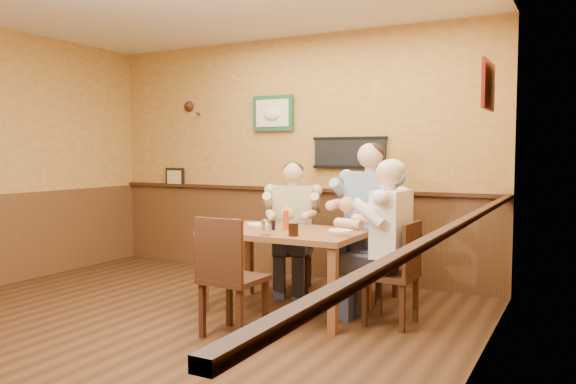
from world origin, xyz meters
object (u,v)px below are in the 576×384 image
dining_table (286,240)px  chair_near_side (234,276)px  water_glass_mid (266,228)px  salt_shaker (265,224)px  cola_tumbler (293,230)px  water_glass_left (235,225)px  hot_sauce_bottle (286,219)px  chair_right_end (391,273)px  diner_tan_shirt (293,233)px  pepper_shaker (273,225)px  chair_back_left (293,250)px  diner_white_elder (391,251)px  diner_blue_polo (371,229)px  chair_back_right (371,250)px

dining_table → chair_near_side: bearing=-92.8°
water_glass_mid → salt_shaker: 0.43m
cola_tumbler → water_glass_left: bearing=177.5°
chair_near_side → hot_sauce_bottle: 0.88m
water_glass_mid → chair_right_end: bearing=23.8°
dining_table → diner_tan_shirt: size_ratio=1.15×
hot_sauce_bottle → pepper_shaker: 0.13m
chair_back_left → diner_white_elder: diner_white_elder is taller
pepper_shaker → water_glass_left: bearing=-140.3°
chair_back_left → pepper_shaker: 0.91m
chair_back_left → diner_blue_polo: diner_blue_polo is taller
chair_back_left → chair_near_side: bearing=-100.3°
chair_near_side → diner_white_elder: (1.01, 0.86, 0.15)m
chair_back_left → salt_shaker: bearing=-103.3°
chair_back_right → diner_tan_shirt: diner_tan_shirt is taller
dining_table → diner_blue_polo: 0.95m
chair_back_left → cola_tumbler: cola_tumbler is taller
diner_tan_shirt → cola_tumbler: bearing=-82.7°
chair_near_side → salt_shaker: chair_near_side is taller
salt_shaker → chair_right_end: bearing=3.0°
dining_table → chair_near_side: size_ratio=1.46×
diner_tan_shirt → cola_tumbler: 1.20m
chair_near_side → diner_white_elder: bearing=-137.5°
chair_near_side → water_glass_mid: chair_near_side is taller
diner_blue_polo → dining_table: bearing=-115.8°
chair_right_end → chair_near_side: (-1.01, -0.86, 0.04)m
diner_blue_polo → hot_sauce_bottle: diner_blue_polo is taller
water_glass_left → salt_shaker: size_ratio=1.32×
cola_tumbler → hot_sauce_bottle: (-0.24, 0.32, 0.04)m
hot_sauce_bottle → pepper_shaker: size_ratio=2.25×
dining_table → diner_blue_polo: (0.53, 0.79, 0.04)m
dining_table → pepper_shaker: 0.18m
chair_back_left → chair_right_end: bearing=-48.3°
diner_tan_shirt → hot_sauce_bottle: diner_tan_shirt is taller
diner_white_elder → water_glass_left: (-1.33, -0.35, 0.18)m
water_glass_left → cola_tumbler: bearing=-2.5°
dining_table → diner_tan_shirt: diner_tan_shirt is taller
hot_sauce_bottle → chair_back_left: bearing=112.9°
chair_back_left → chair_right_end: (1.28, -0.68, 0.01)m
hot_sauce_bottle → water_glass_mid: bearing=-89.2°
diner_tan_shirt → pepper_shaker: diner_tan_shirt is taller
chair_back_left → chair_back_right: size_ratio=0.87×
chair_near_side → diner_blue_polo: bearing=-107.6°
chair_back_left → cola_tumbler: (0.55, -1.05, 0.38)m
chair_back_right → water_glass_mid: (-0.53, -1.15, 0.33)m
diner_tan_shirt → cola_tumbler: size_ratio=10.89×
chair_near_side → cola_tumbler: chair_near_side is taller
dining_table → chair_back_left: bearing=112.9°
dining_table → chair_back_right: chair_back_right is taller
diner_blue_polo → salt_shaker: (-0.75, -0.79, 0.10)m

